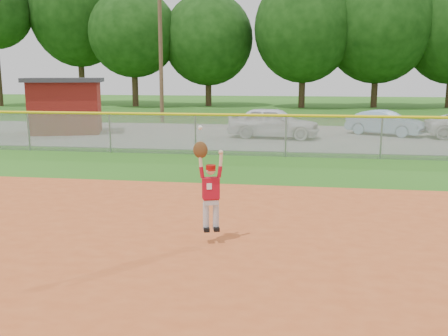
# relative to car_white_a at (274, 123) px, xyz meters

# --- Properties ---
(ground) EXTENTS (120.00, 120.00, 0.00)m
(ground) POSITION_rel_car_white_a_xyz_m (0.73, -15.13, -0.75)
(ground) COLOR #265C15
(ground) RESTS_ON ground
(parking_strip) EXTENTS (44.00, 10.00, 0.03)m
(parking_strip) POSITION_rel_car_white_a_xyz_m (0.73, 0.87, -0.73)
(parking_strip) COLOR gray
(parking_strip) RESTS_ON ground
(car_white_a) EXTENTS (4.38, 2.19, 1.43)m
(car_white_a) POSITION_rel_car_white_a_xyz_m (0.00, 0.00, 0.00)
(car_white_a) COLOR white
(car_white_a) RESTS_ON parking_strip
(car_blue) EXTENTS (3.78, 2.80, 1.19)m
(car_blue) POSITION_rel_car_white_a_xyz_m (5.28, 1.93, -0.12)
(car_blue) COLOR #8EB6D5
(car_blue) RESTS_ON parking_strip
(utility_shed) EXTENTS (4.41, 3.90, 2.77)m
(utility_shed) POSITION_rel_car_white_a_xyz_m (-10.40, 0.39, 0.67)
(utility_shed) COLOR #61130D
(utility_shed) RESTS_ON ground
(outfield_fence) EXTENTS (40.06, 0.10, 1.55)m
(outfield_fence) POSITION_rel_car_white_a_xyz_m (0.73, -5.13, 0.13)
(outfield_fence) COLOR gray
(outfield_fence) RESTS_ON ground
(power_lines) EXTENTS (19.40, 0.24, 9.00)m
(power_lines) POSITION_rel_car_white_a_xyz_m (1.73, 6.87, 3.93)
(power_lines) COLOR #4C3823
(power_lines) RESTS_ON ground
(tree_line) EXTENTS (62.37, 13.00, 14.43)m
(tree_line) POSITION_rel_car_white_a_xyz_m (1.69, 22.77, 6.78)
(tree_line) COLOR #422D1C
(tree_line) RESTS_ON ground
(ballplayer) EXTENTS (0.52, 0.28, 1.86)m
(ballplayer) POSITION_rel_car_white_a_xyz_m (-0.29, -14.89, 0.30)
(ballplayer) COLOR silver
(ballplayer) RESTS_ON ground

